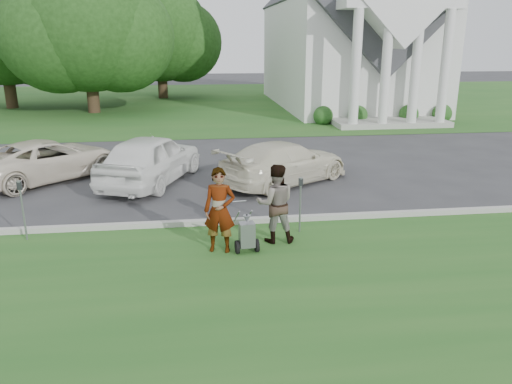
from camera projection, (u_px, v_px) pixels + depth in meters
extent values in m
plane|color=#333335|center=(267.00, 231.00, 12.32)|extent=(120.00, 120.00, 0.00)
cube|color=#21541D|center=(290.00, 288.00, 9.47)|extent=(80.00, 7.00, 0.01)
cube|color=#21541D|center=(215.00, 101.00, 37.92)|extent=(80.00, 30.00, 0.01)
cube|color=#9E9E93|center=(264.00, 220.00, 12.82)|extent=(80.00, 0.18, 0.15)
cube|color=white|center=(343.00, 55.00, 35.14)|extent=(9.00, 16.00, 7.00)
cube|color=#38383D|center=(346.00, 2.00, 34.12)|extent=(9.19, 17.00, 9.19)
cube|color=#9E9E93|center=(389.00, 123.00, 27.40)|extent=(6.20, 2.60, 0.30)
cylinder|color=white|center=(356.00, 71.00, 25.32)|extent=(0.50, 0.50, 6.00)
cylinder|color=white|center=(386.00, 71.00, 25.52)|extent=(0.50, 0.50, 6.00)
cylinder|color=white|center=(416.00, 70.00, 25.71)|extent=(0.50, 0.50, 6.00)
cylinder|color=white|center=(445.00, 70.00, 25.90)|extent=(0.50, 0.50, 6.00)
cube|color=white|center=(400.00, 3.00, 25.41)|extent=(6.20, 2.00, 0.60)
sphere|color=#1E4C19|center=(323.00, 116.00, 27.74)|extent=(1.10, 1.10, 1.10)
sphere|color=#1E4C19|center=(358.00, 115.00, 27.98)|extent=(1.10, 1.10, 1.10)
sphere|color=#1E4C19|center=(409.00, 114.00, 28.34)|extent=(1.10, 1.10, 1.10)
sphere|color=#1E4C19|center=(442.00, 114.00, 28.58)|extent=(1.10, 1.10, 1.10)
cylinder|color=#332316|center=(92.00, 87.00, 31.75)|extent=(0.76, 0.76, 3.20)
sphere|color=#1B3D12|center=(86.00, 23.00, 30.60)|extent=(8.40, 8.40, 8.40)
sphere|color=#1B3D12|center=(119.00, 37.00, 31.36)|extent=(6.89, 6.89, 6.89)
sphere|color=#1B3D12|center=(58.00, 33.00, 30.30)|extent=(7.22, 7.22, 7.22)
cylinder|color=#332316|center=(9.00, 81.00, 33.81)|extent=(0.76, 0.76, 3.60)
sphere|color=#1B3D12|center=(36.00, 29.00, 33.35)|extent=(7.54, 7.54, 7.54)
cylinder|color=#332316|center=(162.00, 79.00, 39.85)|extent=(0.76, 0.76, 3.00)
sphere|color=#1B3D12|center=(160.00, 32.00, 38.80)|extent=(7.60, 7.60, 7.60)
sphere|color=#1B3D12|center=(183.00, 42.00, 39.51)|extent=(6.23, 6.23, 6.23)
sphere|color=#1B3D12|center=(140.00, 40.00, 38.50)|extent=(6.54, 6.54, 6.54)
cylinder|color=black|center=(237.00, 247.00, 10.96)|extent=(0.10, 0.31, 0.30)
cylinder|color=black|center=(257.00, 245.00, 11.05)|extent=(0.10, 0.31, 0.30)
cylinder|color=#2D2D33|center=(247.00, 246.00, 11.00)|extent=(0.50, 0.09, 0.04)
cube|color=gray|center=(247.00, 235.00, 10.92)|extent=(0.36, 0.30, 0.55)
cone|color=gray|center=(247.00, 219.00, 10.81)|extent=(0.19, 0.19, 0.16)
cylinder|color=#2D2D33|center=(247.00, 215.00, 10.79)|extent=(0.04, 0.04, 0.06)
cylinder|color=gray|center=(236.00, 217.00, 11.27)|extent=(0.10, 0.74, 0.53)
cylinder|color=gray|center=(249.00, 216.00, 11.33)|extent=(0.10, 0.74, 0.53)
cylinder|color=gray|center=(239.00, 201.00, 11.56)|extent=(0.32, 0.06, 0.03)
imported|color=#999999|center=(220.00, 211.00, 10.84)|extent=(0.77, 0.59, 1.89)
imported|color=#999999|center=(276.00, 204.00, 11.39)|extent=(0.93, 0.74, 1.84)
cylinder|color=gray|center=(300.00, 209.00, 12.03)|extent=(0.04, 0.04, 1.20)
cube|color=#2D2D33|center=(301.00, 182.00, 11.84)|extent=(0.10, 0.07, 0.18)
cylinder|color=gray|center=(301.00, 178.00, 11.81)|extent=(0.09, 0.09, 0.03)
cylinder|color=gray|center=(24.00, 215.00, 11.54)|extent=(0.05, 0.05, 1.26)
cube|color=#2D2D33|center=(19.00, 186.00, 11.33)|extent=(0.10, 0.07, 0.19)
cylinder|color=gray|center=(19.00, 182.00, 11.30)|extent=(0.09, 0.09, 0.03)
imported|color=beige|center=(49.00, 160.00, 16.66)|extent=(5.06, 4.97, 1.35)
imported|color=white|center=(151.00, 159.00, 16.17)|extent=(3.55, 5.19, 1.64)
imported|color=beige|center=(285.00, 163.00, 16.21)|extent=(4.99, 4.28, 1.37)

